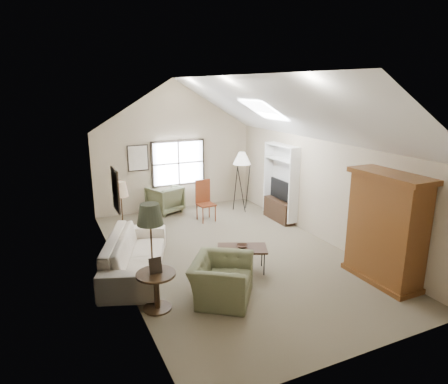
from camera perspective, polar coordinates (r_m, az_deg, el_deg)
name	(u,v)px	position (r m, az deg, el deg)	size (l,w,h in m)	color
room_shell	(232,114)	(8.58, 1.15, 11.08)	(5.01, 8.01, 4.00)	#685E4A
window	(178,163)	(12.50, -6.53, 4.14)	(1.72, 0.08, 1.42)	black
skylight	(264,109)	(9.99, 5.66, 11.66)	(0.80, 1.20, 0.52)	white
wall_art	(128,173)	(10.03, -13.60, 2.70)	(1.97, 3.71, 0.88)	black
armoire	(386,228)	(8.41, 22.15, -4.85)	(0.60, 1.50, 2.20)	brown
tv_alcove	(281,181)	(11.43, 8.10, 1.51)	(0.32, 1.30, 2.10)	white
media_console	(279,210)	(11.65, 7.87, -2.56)	(0.34, 1.18, 0.60)	#382316
tv_panel	(280,189)	(11.48, 7.98, 0.39)	(0.05, 0.90, 0.55)	black
sofa	(135,254)	(8.61, -12.55, -8.62)	(2.74, 1.07, 0.80)	beige
armchair_near	(222,280)	(7.43, -0.36, -12.39)	(1.17, 1.02, 0.76)	#67704E
armchair_far	(165,199)	(12.34, -8.44, -1.04)	(0.88, 0.90, 0.82)	#666B4B
coffee_table	(242,259)	(8.51, 2.60, -9.56)	(1.02, 0.57, 0.52)	#341C15
bowl	(242,246)	(8.39, 2.62, -7.76)	(0.25, 0.25, 0.06)	#381E17
side_table	(157,291)	(7.23, -9.60, -13.79)	(0.69, 0.69, 0.69)	#3C2918
side_chair	(206,201)	(11.42, -2.58, -1.29)	(0.46, 0.46, 1.18)	maroon
tripod_lamp	(242,181)	(12.27, 2.54, 1.57)	(0.54, 0.54, 1.87)	white
dark_lamp	(152,254)	(7.13, -10.26, -8.75)	(0.46, 0.46, 1.91)	black
tan_lamp	(122,216)	(9.55, -14.32, -3.38)	(0.34, 0.34, 1.71)	tan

